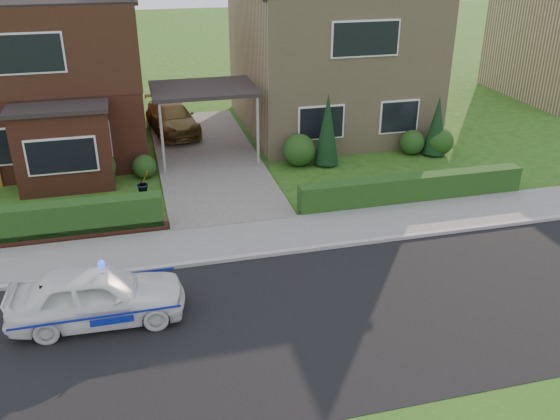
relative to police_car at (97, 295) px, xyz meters
name	(u,v)px	position (x,y,z in m)	size (l,w,h in m)	color
ground	(277,326)	(3.79, -1.20, -0.65)	(120.00, 120.00, 0.00)	#1C4D14
road	(277,326)	(3.79, -1.20, -0.65)	(60.00, 6.00, 0.02)	black
kerb	(249,257)	(3.79, 1.85, -0.59)	(60.00, 0.16, 0.12)	#9E9993
sidewalk	(242,239)	(3.79, 2.90, -0.60)	(60.00, 2.00, 0.10)	slate
driveway	(207,157)	(3.79, 9.80, -0.59)	(3.80, 12.00, 0.12)	#666059
house_left	(39,51)	(-1.99, 12.70, 3.16)	(7.50, 9.53, 7.25)	brown
house_right	(329,41)	(9.59, 12.79, 3.01)	(7.50, 8.06, 7.25)	tan
carport_link	(204,90)	(3.79, 9.75, 2.01)	(3.80, 3.00, 2.77)	black
dwarf_wall	(27,240)	(-2.01, 4.10, -0.47)	(7.70, 0.25, 0.36)	brown
hedge_left	(29,243)	(-2.01, 4.25, -0.65)	(7.50, 0.55, 0.90)	#123914
hedge_right	(411,202)	(9.59, 4.15, -0.65)	(7.50, 0.55, 0.80)	#123914
shrub_left_mid	(96,167)	(-0.21, 8.10, 0.01)	(1.32, 1.32, 1.32)	#123914
shrub_left_near	(144,166)	(1.39, 8.40, -0.23)	(0.84, 0.84, 0.84)	#123914
shrub_right_near	(299,150)	(6.99, 8.20, -0.05)	(1.20, 1.20, 1.20)	#123914
shrub_right_mid	(412,142)	(11.59, 8.30, -0.17)	(0.96, 0.96, 0.96)	#123914
shrub_right_far	(439,141)	(12.59, 8.00, -0.11)	(1.08, 1.08, 1.08)	#123914
conifer_a	(327,131)	(7.99, 8.00, 0.65)	(0.90, 0.90, 2.60)	black
conifer_b	(436,128)	(12.39, 8.00, 0.45)	(0.90, 0.90, 2.20)	black
police_car	(97,295)	(0.00, 0.00, 0.00)	(3.50, 3.86, 1.46)	white
driveway_car	(172,118)	(2.79, 13.12, 0.08)	(1.71, 4.20, 1.22)	brown
potted_plant_b	(143,183)	(1.29, 6.87, -0.24)	(0.45, 0.36, 0.82)	gray
potted_plant_c	(67,218)	(-0.96, 4.80, -0.27)	(0.42, 0.42, 0.75)	gray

